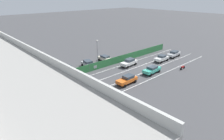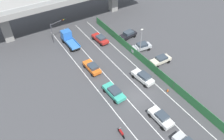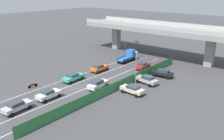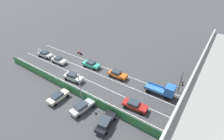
# 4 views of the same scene
# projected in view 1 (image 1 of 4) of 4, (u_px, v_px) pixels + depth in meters

# --- Properties ---
(ground_plane) EXTENTS (300.00, 300.00, 0.00)m
(ground_plane) POSITION_uv_depth(u_px,v_px,m) (147.00, 67.00, 45.95)
(ground_plane) COLOR #424244
(lane_line_left_edge) EXTENTS (0.14, 45.80, 0.01)m
(lane_line_left_edge) POSITION_uv_depth(u_px,v_px,m) (151.00, 79.00, 39.53)
(lane_line_left_edge) COLOR silver
(lane_line_left_edge) RESTS_ON ground
(lane_line_mid_left) EXTENTS (0.14, 45.80, 0.01)m
(lane_line_mid_left) POSITION_uv_depth(u_px,v_px,m) (139.00, 74.00, 41.78)
(lane_line_mid_left) COLOR silver
(lane_line_mid_left) RESTS_ON ground
(lane_line_mid_right) EXTENTS (0.14, 45.80, 0.01)m
(lane_line_mid_right) POSITION_uv_depth(u_px,v_px,m) (128.00, 70.00, 44.02)
(lane_line_mid_right) COLOR silver
(lane_line_mid_right) RESTS_ON ground
(lane_line_right_edge) EXTENTS (0.14, 45.80, 0.01)m
(lane_line_right_edge) POSITION_uv_depth(u_px,v_px,m) (118.00, 67.00, 46.27)
(lane_line_right_edge) COLOR silver
(lane_line_right_edge) RESTS_ON ground
(elevated_overpass) EXTENTS (44.38, 9.25, 9.03)m
(elevated_overpass) POSITION_uv_depth(u_px,v_px,m) (3.00, 69.00, 24.77)
(elevated_overpass) COLOR gray
(elevated_overpass) RESTS_ON ground
(green_fence) EXTENTS (0.10, 41.90, 1.79)m
(green_fence) POSITION_uv_depth(u_px,v_px,m) (113.00, 61.00, 47.19)
(green_fence) COLOR #2D753D
(green_fence) RESTS_ON ground
(car_sedan_silver) EXTENTS (2.23, 4.68, 1.62)m
(car_sedan_silver) POSITION_uv_depth(u_px,v_px,m) (174.00, 54.00, 53.06)
(car_sedan_silver) COLOR #B7BABC
(car_sedan_silver) RESTS_ON ground
(car_taxi_teal) EXTENTS (2.26, 4.74, 1.58)m
(car_taxi_teal) POSITION_uv_depth(u_px,v_px,m) (152.00, 69.00, 42.10)
(car_taxi_teal) COLOR teal
(car_taxi_teal) RESTS_ON ground
(car_sedan_red) EXTENTS (2.31, 4.72, 1.54)m
(car_sedan_red) POSITION_uv_depth(u_px,v_px,m) (74.00, 81.00, 36.70)
(car_sedan_red) COLOR red
(car_sedan_red) RESTS_ON ground
(car_sedan_white) EXTENTS (2.06, 4.28, 1.63)m
(car_sedan_white) POSITION_uv_depth(u_px,v_px,m) (162.00, 58.00, 49.51)
(car_sedan_white) COLOR white
(car_sedan_white) RESTS_ON ground
(car_hatchback_white) EXTENTS (2.31, 4.73, 1.74)m
(car_hatchback_white) POSITION_uv_depth(u_px,v_px,m) (129.00, 62.00, 46.39)
(car_hatchback_white) COLOR silver
(car_hatchback_white) RESTS_ON ground
(car_taxi_orange) EXTENTS (2.10, 4.51, 1.64)m
(car_taxi_orange) POSITION_uv_depth(u_px,v_px,m) (127.00, 79.00, 37.20)
(car_taxi_orange) COLOR orange
(car_taxi_orange) RESTS_ON ground
(flatbed_truck_blue) EXTENTS (2.39, 5.88, 2.74)m
(flatbed_truck_blue) POSITION_uv_depth(u_px,v_px,m) (77.00, 96.00, 30.03)
(flatbed_truck_blue) COLOR black
(flatbed_truck_blue) RESTS_ON ground
(motorcycle) EXTENTS (0.60, 1.95, 0.93)m
(motorcycle) POSITION_uv_depth(u_px,v_px,m) (183.00, 67.00, 44.41)
(motorcycle) COLOR black
(motorcycle) RESTS_ON ground
(parked_sedan_cream) EXTENTS (4.39, 2.01, 1.56)m
(parked_sedan_cream) POSITION_uv_depth(u_px,v_px,m) (105.00, 58.00, 49.37)
(parked_sedan_cream) COLOR beige
(parked_sedan_cream) RESTS_ON ground
(parked_wagon_silver) EXTENTS (4.88, 2.48, 1.67)m
(parked_wagon_silver) POSITION_uv_depth(u_px,v_px,m) (88.00, 64.00, 45.38)
(parked_wagon_silver) COLOR #B2B5B7
(parked_wagon_silver) RESTS_ON ground
(parked_sedan_dark) EXTENTS (4.80, 2.55, 1.65)m
(parked_sedan_dark) POSITION_uv_depth(u_px,v_px,m) (67.00, 69.00, 42.21)
(parked_sedan_dark) COLOR black
(parked_sedan_dark) RESTS_ON ground
(traffic_light) EXTENTS (3.81, 1.16, 4.90)m
(traffic_light) POSITION_uv_depth(u_px,v_px,m) (67.00, 92.00, 26.87)
(traffic_light) COLOR #47474C
(traffic_light) RESTS_ON ground
(street_lamp) EXTENTS (0.60, 0.36, 6.58)m
(street_lamp) POSITION_uv_depth(u_px,v_px,m) (97.00, 51.00, 44.14)
(street_lamp) COLOR gray
(street_lamp) RESTS_ON ground
(traffic_cone) EXTENTS (0.47, 0.47, 0.62)m
(traffic_cone) POSITION_uv_depth(u_px,v_px,m) (135.00, 59.00, 50.88)
(traffic_cone) COLOR orange
(traffic_cone) RESTS_ON ground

